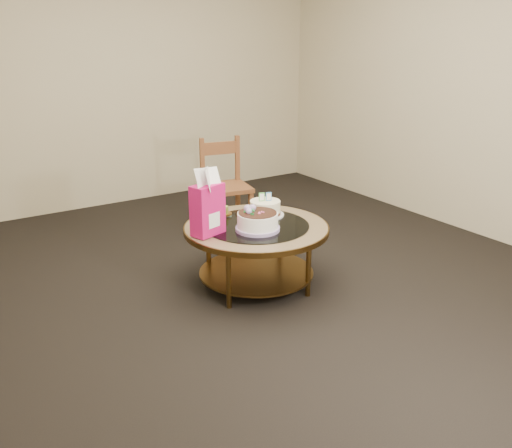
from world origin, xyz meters
TOP-DOWN VIEW (x-y plane):
  - ground at (0.00, 0.00)m, footprint 5.00×5.00m
  - room_walls at (0.00, 0.00)m, footprint 4.52×5.02m
  - coffee_table at (0.00, -0.00)m, footprint 1.02×1.02m
  - decorated_cake at (-0.05, -0.10)m, footprint 0.30×0.30m
  - cream_cake at (0.17, 0.14)m, footprint 0.28×0.28m
  - gift_bag at (-0.37, 0.02)m, footprint 0.25×0.21m
  - pillar_candle at (-0.08, 0.30)m, footprint 0.12×0.12m
  - dining_chair at (0.39, 1.11)m, footprint 0.46×0.46m

SIDE VIEW (x-z plane):
  - ground at x=0.00m, z-range 0.00..0.00m
  - coffee_table at x=0.00m, z-range 0.15..0.61m
  - dining_chair at x=0.39m, z-range 0.01..0.85m
  - pillar_candle at x=-0.08m, z-range 0.44..0.52m
  - cream_cake at x=0.17m, z-range 0.43..0.60m
  - decorated_cake at x=-0.05m, z-range 0.43..0.60m
  - gift_bag at x=-0.37m, z-range 0.46..0.90m
  - room_walls at x=0.00m, z-range 0.24..2.85m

